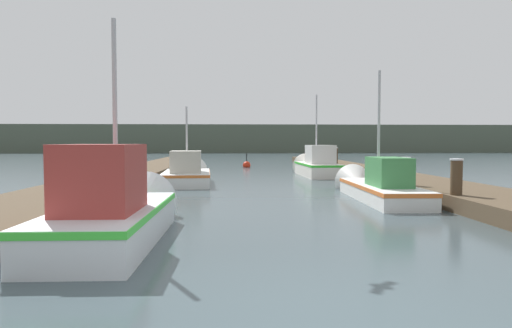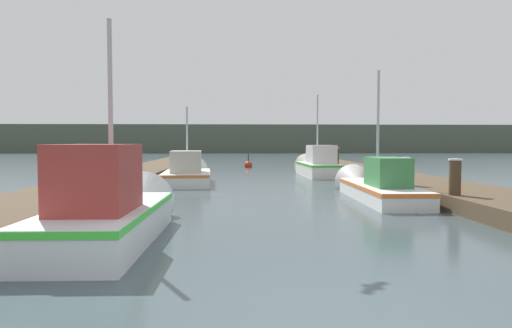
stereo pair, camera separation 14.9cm
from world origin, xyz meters
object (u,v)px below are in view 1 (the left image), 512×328
(fishing_boat_1, at_px, (375,186))
(mooring_piling_1, at_px, (335,161))
(fishing_boat_0, at_px, (117,209))
(mooring_piling_3, at_px, (328,163))
(fishing_boat_2, at_px, (187,173))
(mooring_piling_0, at_px, (405,177))
(mooring_piling_2, at_px, (456,185))
(fishing_boat_3, at_px, (316,165))
(channel_buoy, at_px, (247,165))

(fishing_boat_1, distance_m, mooring_piling_1, 9.49)
(fishing_boat_0, relative_size, mooring_piling_3, 5.22)
(fishing_boat_2, bearing_deg, fishing_boat_0, -94.14)
(fishing_boat_2, xyz_separation_m, mooring_piling_1, (7.10, 4.23, 0.31))
(mooring_piling_0, bearing_deg, mooring_piling_2, -84.32)
(fishing_boat_1, distance_m, fishing_boat_3, 9.20)
(fishing_boat_0, distance_m, mooring_piling_2, 7.96)
(mooring_piling_0, xyz_separation_m, mooring_piling_2, (0.26, -2.63, 0.02))
(fishing_boat_2, distance_m, fishing_boat_3, 7.23)
(fishing_boat_0, height_order, fishing_boat_3, fishing_boat_3)
(fishing_boat_1, xyz_separation_m, fishing_boat_3, (-0.13, 9.19, 0.14))
(mooring_piling_0, relative_size, mooring_piling_3, 1.29)
(fishing_boat_0, relative_size, mooring_piling_0, 4.05)
(fishing_boat_2, relative_size, mooring_piling_2, 3.92)
(fishing_boat_0, bearing_deg, fishing_boat_2, 89.79)
(fishing_boat_1, height_order, channel_buoy, fishing_boat_1)
(fishing_boat_0, height_order, fishing_boat_1, fishing_boat_1)
(fishing_boat_2, xyz_separation_m, mooring_piling_0, (7.06, -5.34, 0.22))
(mooring_piling_2, distance_m, mooring_piling_3, 14.47)
(fishing_boat_3, distance_m, mooring_piling_1, 1.11)
(fishing_boat_0, bearing_deg, mooring_piling_1, 64.76)
(fishing_boat_0, bearing_deg, mooring_piling_0, 37.65)
(fishing_boat_1, height_order, fishing_boat_2, fishing_boat_1)
(fishing_boat_1, relative_size, mooring_piling_1, 4.18)
(fishing_boat_1, xyz_separation_m, mooring_piling_0, (0.89, -0.12, 0.26))
(fishing_boat_2, xyz_separation_m, channel_buoy, (2.77, 11.46, -0.25))
(fishing_boat_3, bearing_deg, mooring_piling_1, 11.15)
(mooring_piling_2, bearing_deg, mooring_piling_1, 91.04)
(mooring_piling_3, xyz_separation_m, channel_buoy, (-4.40, 4.95, -0.33))
(fishing_boat_0, xyz_separation_m, mooring_piling_1, (7.22, 15.01, 0.20))
(mooring_piling_3, bearing_deg, mooring_piling_2, -89.44)
(fishing_boat_1, height_order, mooring_piling_1, fishing_boat_1)
(fishing_boat_0, height_order, mooring_piling_3, fishing_boat_0)
(fishing_boat_3, relative_size, mooring_piling_0, 4.38)
(fishing_boat_1, xyz_separation_m, mooring_piling_3, (1.01, 11.72, 0.12))
(fishing_boat_2, relative_size, mooring_piling_3, 5.24)
(fishing_boat_2, relative_size, mooring_piling_1, 3.54)
(fishing_boat_3, height_order, mooring_piling_2, fishing_boat_3)
(fishing_boat_3, height_order, channel_buoy, fishing_boat_3)
(mooring_piling_0, bearing_deg, fishing_boat_2, 142.90)
(mooring_piling_0, height_order, mooring_piling_3, mooring_piling_0)
(fishing_boat_3, bearing_deg, fishing_boat_0, -114.56)
(fishing_boat_1, height_order, mooring_piling_3, fishing_boat_1)
(fishing_boat_2, relative_size, fishing_boat_3, 0.93)
(fishing_boat_0, xyz_separation_m, fishing_boat_3, (6.16, 14.76, -0.01))
(mooring_piling_2, bearing_deg, mooring_piling_3, 90.56)
(mooring_piling_3, bearing_deg, mooring_piling_1, -92.00)
(fishing_boat_0, xyz_separation_m, mooring_piling_0, (7.18, 5.45, 0.11))
(fishing_boat_3, bearing_deg, mooring_piling_2, -85.78)
(fishing_boat_1, xyz_separation_m, mooring_piling_2, (1.15, -2.75, 0.28))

